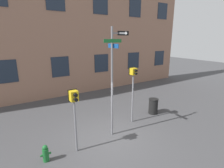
% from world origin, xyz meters
% --- Properties ---
extents(ground_plane, '(60.00, 60.00, 0.00)m').
position_xyz_m(ground_plane, '(0.00, 0.00, 0.00)').
color(ground_plane, '#424244').
extents(building_facade, '(24.00, 0.63, 13.62)m').
position_xyz_m(building_facade, '(-0.00, 7.15, 6.81)').
color(building_facade, '#936B56').
rests_on(building_facade, ground_plane).
extents(street_sign_pole, '(1.24, 0.76, 4.77)m').
position_xyz_m(street_sign_pole, '(0.32, 0.26, 2.80)').
color(street_sign_pole, slate).
rests_on(street_sign_pole, ground_plane).
extents(pedestrian_signal_left, '(0.34, 0.40, 2.51)m').
position_xyz_m(pedestrian_signal_left, '(-1.57, -0.03, 1.95)').
color(pedestrian_signal_left, slate).
rests_on(pedestrian_signal_left, ground_plane).
extents(pedestrian_signal_right, '(0.34, 0.40, 2.91)m').
position_xyz_m(pedestrian_signal_right, '(1.83, 0.75, 2.21)').
color(pedestrian_signal_right, slate).
rests_on(pedestrian_signal_right, ground_plane).
extents(fire_hydrant, '(0.38, 0.22, 0.64)m').
position_xyz_m(fire_hydrant, '(-2.73, 0.03, 0.31)').
color(fire_hydrant, '#196028').
rests_on(fire_hydrant, ground_plane).
extents(trash_bin, '(0.55, 0.55, 0.90)m').
position_xyz_m(trash_bin, '(3.54, 0.91, 0.45)').
color(trash_bin, black).
rests_on(trash_bin, ground_plane).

